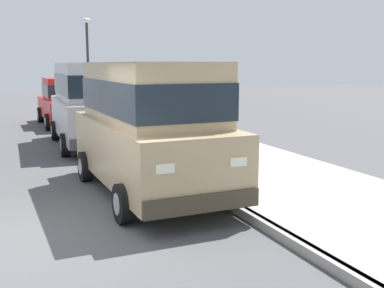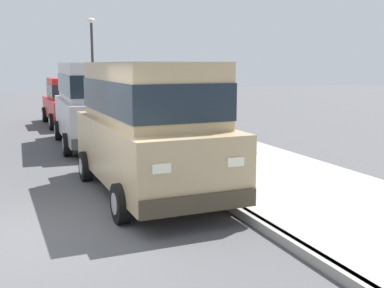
{
  "view_description": "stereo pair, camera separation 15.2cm",
  "coord_description": "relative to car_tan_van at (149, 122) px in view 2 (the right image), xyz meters",
  "views": [
    {
      "loc": [
        -0.46,
        -6.89,
        2.48
      ],
      "look_at": [
        3.22,
        2.01,
        0.85
      ],
      "focal_mm": 44.19,
      "sensor_mm": 36.0,
      "label": 1
    },
    {
      "loc": [
        -0.32,
        -6.95,
        2.48
      ],
      "look_at": [
        3.22,
        2.01,
        0.85
      ],
      "focal_mm": 44.19,
      "sensor_mm": 36.0,
      "label": 2
    }
  ],
  "objects": [
    {
      "name": "street_lamp",
      "position": [
        1.36,
        13.74,
        1.51
      ],
      "size": [
        0.36,
        0.36,
        4.42
      ],
      "color": "#2D2D33",
      "rests_on": "sidewalk"
    },
    {
      "name": "ground_plane",
      "position": [
        -2.19,
        -1.65,
        -1.39
      ],
      "size": [
        80.0,
        80.0,
        0.0
      ],
      "primitive_type": "plane",
      "color": "#4C4C4F"
    },
    {
      "name": "dog_white",
      "position": [
        2.51,
        0.9,
        -0.97
      ],
      "size": [
        0.76,
        0.21,
        0.49
      ],
      "color": "white",
      "rests_on": "sidewalk"
    },
    {
      "name": "car_tan_van",
      "position": [
        0.0,
        0.0,
        0.0
      ],
      "size": [
        2.22,
        4.95,
        2.52
      ],
      "color": "tan",
      "rests_on": "ground"
    },
    {
      "name": "car_red_sedan",
      "position": [
        -0.02,
        11.4,
        -0.41
      ],
      "size": [
        2.09,
        4.63,
        1.92
      ],
      "color": "red",
      "rests_on": "ground"
    },
    {
      "name": "curb",
      "position": [
        1.01,
        -1.65,
        -1.32
      ],
      "size": [
        0.16,
        64.0,
        0.14
      ],
      "primitive_type": "cube",
      "color": "gray",
      "rests_on": "ground"
    },
    {
      "name": "car_silver_van",
      "position": [
        -0.03,
        5.9,
        0.0
      ],
      "size": [
        2.22,
        4.94,
        2.52
      ],
      "color": "#BCBCC1",
      "rests_on": "ground"
    },
    {
      "name": "sidewalk",
      "position": [
        2.81,
        -1.65,
        -1.32
      ],
      "size": [
        3.6,
        64.0,
        0.14
      ],
      "primitive_type": "cube",
      "color": "#99968E",
      "rests_on": "ground"
    }
  ]
}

